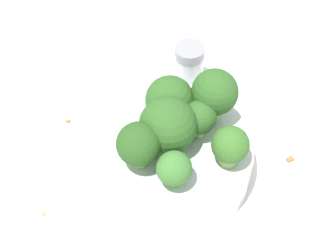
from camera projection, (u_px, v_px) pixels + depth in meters
ground_plane at (168, 169)px, 0.63m from camera, size 3.00×3.00×0.00m
bowl at (168, 158)px, 0.61m from camera, size 0.18×0.18×0.04m
broccoli_floret_0 at (165, 124)px, 0.57m from camera, size 0.06×0.06×0.06m
broccoli_floret_1 at (174, 169)px, 0.54m from camera, size 0.04×0.04×0.04m
broccoli_floret_2 at (165, 100)px, 0.59m from camera, size 0.05×0.05×0.06m
broccoli_floret_3 at (139, 145)px, 0.55m from camera, size 0.05×0.05×0.06m
broccoli_floret_4 at (230, 146)px, 0.56m from camera, size 0.04×0.04×0.05m
broccoli_floret_5 at (199, 118)px, 0.58m from camera, size 0.04×0.04×0.05m
broccoli_floret_6 at (215, 93)px, 0.59m from camera, size 0.05×0.05×0.06m
pepper_shaker at (189, 66)px, 0.69m from camera, size 0.04×0.04×0.06m
almond_crumb_0 at (68, 120)px, 0.67m from camera, size 0.01×0.01×0.01m
almond_crumb_2 at (290, 158)px, 0.63m from camera, size 0.01×0.01×0.01m
almond_crumb_3 at (43, 213)px, 0.59m from camera, size 0.01×0.01×0.01m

